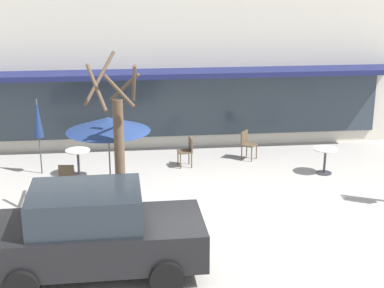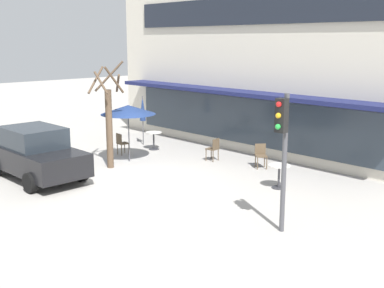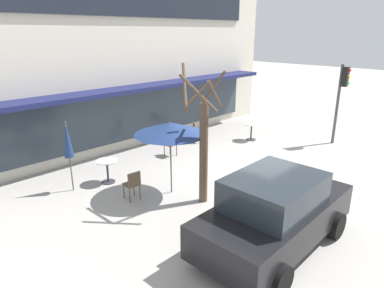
# 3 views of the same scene
# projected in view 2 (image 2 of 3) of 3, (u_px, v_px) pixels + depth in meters

# --- Properties ---
(ground_plane) EXTENTS (80.00, 80.00, 0.00)m
(ground_plane) POSITION_uv_depth(u_px,v_px,m) (130.00, 181.00, 16.09)
(ground_plane) COLOR #ADA8A0
(building_facade) EXTENTS (16.42, 9.10, 7.99)m
(building_facade) POSITION_uv_depth(u_px,v_px,m) (304.00, 54.00, 21.96)
(building_facade) COLOR beige
(building_facade) RESTS_ON ground
(cafe_table_near_wall) EXTENTS (0.70, 0.70, 0.76)m
(cafe_table_near_wall) POSITION_uv_depth(u_px,v_px,m) (154.00, 138.00, 20.61)
(cafe_table_near_wall) COLOR #333338
(cafe_table_near_wall) RESTS_ON ground
(cafe_table_streetside) EXTENTS (0.70, 0.70, 0.76)m
(cafe_table_streetside) POSITION_uv_depth(u_px,v_px,m) (279.00, 172.00, 15.19)
(cafe_table_streetside) COLOR #333338
(cafe_table_streetside) RESTS_ON ground
(patio_umbrella_green_folded) EXTENTS (0.28, 0.28, 2.20)m
(patio_umbrella_green_folded) POSITION_uv_depth(u_px,v_px,m) (143.00, 109.00, 21.32)
(patio_umbrella_green_folded) COLOR #4C4C51
(patio_umbrella_green_folded) RESTS_ON ground
(patio_umbrella_cream_folded) EXTENTS (2.10, 2.10, 2.20)m
(patio_umbrella_cream_folded) POSITION_uv_depth(u_px,v_px,m) (128.00, 110.00, 18.26)
(patio_umbrella_cream_folded) COLOR #4C4C51
(patio_umbrella_cream_folded) RESTS_ON ground
(cafe_chair_0) EXTENTS (0.44, 0.44, 0.89)m
(cafe_chair_0) POSITION_uv_depth(u_px,v_px,m) (121.00, 142.00, 19.65)
(cafe_chair_0) COLOR brown
(cafe_chair_0) RESTS_ON ground
(cafe_chair_1) EXTENTS (0.45, 0.45, 0.89)m
(cafe_chair_1) POSITION_uv_depth(u_px,v_px,m) (214.00, 148.00, 18.64)
(cafe_chair_1) COLOR brown
(cafe_chair_1) RESTS_ON ground
(cafe_chair_2) EXTENTS (0.56, 0.56, 0.89)m
(cafe_chair_2) POSITION_uv_depth(u_px,v_px,m) (261.00, 154.00, 17.62)
(cafe_chair_2) COLOR brown
(cafe_chair_2) RESTS_ON ground
(parked_sedan) EXTENTS (4.23, 2.08, 1.76)m
(parked_sedan) POSITION_uv_depth(u_px,v_px,m) (36.00, 153.00, 16.19)
(parked_sedan) COLOR black
(parked_sedan) RESTS_ON ground
(street_tree) EXTENTS (1.31, 1.47, 3.88)m
(street_tree) POSITION_uv_depth(u_px,v_px,m) (109.00, 120.00, 17.42)
(street_tree) COLOR brown
(street_tree) RESTS_ON ground
(traffic_light_pole) EXTENTS (0.26, 0.44, 3.40)m
(traffic_light_pole) POSITION_uv_depth(u_px,v_px,m) (283.00, 140.00, 11.31)
(traffic_light_pole) COLOR #47474C
(traffic_light_pole) RESTS_ON ground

